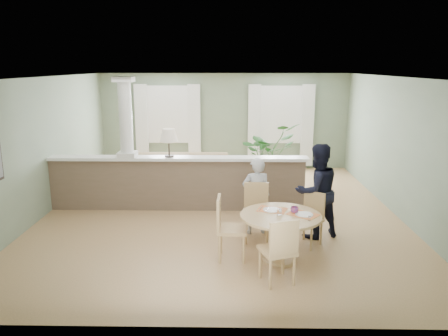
{
  "coord_description": "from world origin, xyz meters",
  "views": [
    {
      "loc": [
        0.22,
        -8.43,
        2.92
      ],
      "look_at": [
        0.08,
        -1.0,
        1.16
      ],
      "focal_mm": 35.0,
      "sensor_mm": 36.0,
      "label": 1
    }
  ],
  "objects_px": {
    "man_person": "(317,191)",
    "sofa": "(178,175)",
    "chair_near": "(280,248)",
    "chair_far_boy": "(256,209)",
    "child_person": "(256,196)",
    "chair_side": "(227,225)",
    "houseplant": "(268,154)",
    "dining_table": "(281,224)",
    "chair_far_man": "(310,216)"
  },
  "relations": [
    {
      "from": "houseplant",
      "to": "chair_side",
      "type": "relative_size",
      "value": 1.57
    },
    {
      "from": "chair_far_man",
      "to": "child_person",
      "type": "height_order",
      "value": "child_person"
    },
    {
      "from": "child_person",
      "to": "chair_side",
      "type": "bearing_deg",
      "value": 55.95
    },
    {
      "from": "houseplant",
      "to": "dining_table",
      "type": "bearing_deg",
      "value": -91.88
    },
    {
      "from": "dining_table",
      "to": "chair_far_boy",
      "type": "bearing_deg",
      "value": 110.38
    },
    {
      "from": "chair_far_boy",
      "to": "chair_side",
      "type": "height_order",
      "value": "chair_side"
    },
    {
      "from": "chair_side",
      "to": "child_person",
      "type": "bearing_deg",
      "value": -23.48
    },
    {
      "from": "dining_table",
      "to": "man_person",
      "type": "height_order",
      "value": "man_person"
    },
    {
      "from": "dining_table",
      "to": "chair_side",
      "type": "distance_m",
      "value": 0.82
    },
    {
      "from": "child_person",
      "to": "man_person",
      "type": "relative_size",
      "value": 0.84
    },
    {
      "from": "child_person",
      "to": "man_person",
      "type": "xyz_separation_m",
      "value": [
        1.03,
        -0.14,
        0.14
      ]
    },
    {
      "from": "man_person",
      "to": "dining_table",
      "type": "bearing_deg",
      "value": 32.04
    },
    {
      "from": "chair_far_boy",
      "to": "chair_near",
      "type": "bearing_deg",
      "value": -81.11
    },
    {
      "from": "houseplant",
      "to": "dining_table",
      "type": "distance_m",
      "value": 4.37
    },
    {
      "from": "sofa",
      "to": "man_person",
      "type": "bearing_deg",
      "value": -44.94
    },
    {
      "from": "man_person",
      "to": "child_person",
      "type": "bearing_deg",
      "value": -29.54
    },
    {
      "from": "chair_near",
      "to": "houseplant",
      "type": "bearing_deg",
      "value": -111.91
    },
    {
      "from": "chair_far_man",
      "to": "man_person",
      "type": "xyz_separation_m",
      "value": [
        0.15,
        0.34,
        0.33
      ]
    },
    {
      "from": "sofa",
      "to": "dining_table",
      "type": "height_order",
      "value": "sofa"
    },
    {
      "from": "dining_table",
      "to": "man_person",
      "type": "relative_size",
      "value": 0.74
    },
    {
      "from": "man_person",
      "to": "sofa",
      "type": "bearing_deg",
      "value": -66.05
    },
    {
      "from": "chair_far_boy",
      "to": "child_person",
      "type": "relative_size",
      "value": 0.7
    },
    {
      "from": "child_person",
      "to": "chair_near",
      "type": "bearing_deg",
      "value": 87.8
    },
    {
      "from": "chair_far_boy",
      "to": "child_person",
      "type": "distance_m",
      "value": 0.29
    },
    {
      "from": "dining_table",
      "to": "chair_far_boy",
      "type": "distance_m",
      "value": 0.93
    },
    {
      "from": "chair_far_man",
      "to": "chair_side",
      "type": "bearing_deg",
      "value": -117.2
    },
    {
      "from": "dining_table",
      "to": "chair_near",
      "type": "relative_size",
      "value": 1.27
    },
    {
      "from": "sofa",
      "to": "dining_table",
      "type": "xyz_separation_m",
      "value": [
        1.99,
        -3.6,
        0.15
      ]
    },
    {
      "from": "houseplant",
      "to": "chair_near",
      "type": "height_order",
      "value": "houseplant"
    },
    {
      "from": "dining_table",
      "to": "chair_side",
      "type": "xyz_separation_m",
      "value": [
        -0.82,
        0.05,
        -0.04
      ]
    },
    {
      "from": "dining_table",
      "to": "chair_far_boy",
      "type": "height_order",
      "value": "chair_far_boy"
    },
    {
      "from": "dining_table",
      "to": "chair_side",
      "type": "bearing_deg",
      "value": 176.38
    },
    {
      "from": "chair_side",
      "to": "child_person",
      "type": "distance_m",
      "value": 1.18
    },
    {
      "from": "chair_far_boy",
      "to": "chair_side",
      "type": "xyz_separation_m",
      "value": [
        -0.49,
        -0.82,
        0.01
      ]
    },
    {
      "from": "houseplant",
      "to": "child_person",
      "type": "height_order",
      "value": "houseplant"
    },
    {
      "from": "houseplant",
      "to": "chair_near",
      "type": "relative_size",
      "value": 1.62
    },
    {
      "from": "chair_far_boy",
      "to": "man_person",
      "type": "bearing_deg",
      "value": 6.71
    },
    {
      "from": "sofa",
      "to": "chair_far_boy",
      "type": "bearing_deg",
      "value": -59.38
    },
    {
      "from": "chair_near",
      "to": "man_person",
      "type": "relative_size",
      "value": 0.58
    },
    {
      "from": "chair_near",
      "to": "chair_far_boy",
      "type": "bearing_deg",
      "value": -101.31
    },
    {
      "from": "sofa",
      "to": "chair_far_boy",
      "type": "distance_m",
      "value": 3.19
    },
    {
      "from": "chair_far_boy",
      "to": "chair_near",
      "type": "height_order",
      "value": "chair_far_boy"
    },
    {
      "from": "child_person",
      "to": "man_person",
      "type": "bearing_deg",
      "value": 163.59
    },
    {
      "from": "chair_side",
      "to": "man_person",
      "type": "xyz_separation_m",
      "value": [
        1.53,
        0.93,
        0.28
      ]
    },
    {
      "from": "chair_far_man",
      "to": "man_person",
      "type": "bearing_deg",
      "value": 105.29
    },
    {
      "from": "sofa",
      "to": "houseplant",
      "type": "bearing_deg",
      "value": 18.92
    },
    {
      "from": "houseplant",
      "to": "chair_far_boy",
      "type": "xyz_separation_m",
      "value": [
        -0.47,
        -3.49,
        -0.24
      ]
    },
    {
      "from": "chair_side",
      "to": "child_person",
      "type": "xyz_separation_m",
      "value": [
        0.5,
        1.06,
        0.14
      ]
    },
    {
      "from": "dining_table",
      "to": "chair_far_man",
      "type": "xyz_separation_m",
      "value": [
        0.56,
        0.64,
        -0.1
      ]
    },
    {
      "from": "chair_far_boy",
      "to": "chair_near",
      "type": "xyz_separation_m",
      "value": [
        0.23,
        -1.63,
        -0.01
      ]
    }
  ]
}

